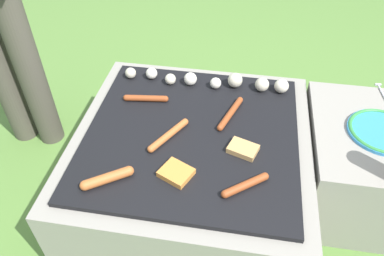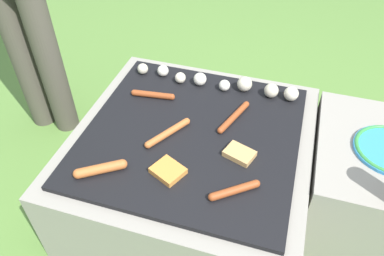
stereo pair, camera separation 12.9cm
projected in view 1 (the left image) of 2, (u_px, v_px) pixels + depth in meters
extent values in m
plane|color=#567F38|center=(192.00, 195.00, 1.56)|extent=(14.00, 14.00, 0.00)
cube|color=gray|center=(192.00, 168.00, 1.44)|extent=(0.83, 0.83, 0.34)
cube|color=black|center=(192.00, 134.00, 1.32)|extent=(0.73, 0.73, 0.02)
cube|color=gray|center=(365.00, 165.00, 1.44)|extent=(0.46, 0.53, 0.36)
cylinder|color=#4C473D|center=(1.00, 69.00, 1.58)|extent=(0.11, 0.11, 0.75)
cylinder|color=#4C473D|center=(30.00, 72.00, 1.56)|extent=(0.11, 0.11, 0.75)
cylinder|color=#93421E|center=(230.00, 113.00, 1.37)|extent=(0.08, 0.18, 0.02)
sphere|color=#93421E|center=(240.00, 100.00, 1.43)|extent=(0.02, 0.02, 0.02)
sphere|color=#93421E|center=(220.00, 128.00, 1.31)|extent=(0.02, 0.02, 0.02)
cylinder|color=#B7602D|center=(169.00, 135.00, 1.28)|extent=(0.11, 0.16, 0.02)
sphere|color=#B7602D|center=(151.00, 149.00, 1.23)|extent=(0.02, 0.02, 0.02)
sphere|color=#B7602D|center=(185.00, 122.00, 1.33)|extent=(0.02, 0.02, 0.02)
cylinder|color=#93421E|center=(146.00, 98.00, 1.43)|extent=(0.15, 0.04, 0.02)
sphere|color=#93421E|center=(165.00, 99.00, 1.43)|extent=(0.02, 0.02, 0.02)
sphere|color=#93421E|center=(126.00, 98.00, 1.43)|extent=(0.02, 0.02, 0.02)
cylinder|color=#93421E|center=(245.00, 185.00, 1.12)|extent=(0.13, 0.11, 0.02)
sphere|color=#93421E|center=(265.00, 176.00, 1.15)|extent=(0.02, 0.02, 0.02)
sphere|color=#93421E|center=(225.00, 194.00, 1.10)|extent=(0.02, 0.02, 0.02)
cylinder|color=#B7602D|center=(107.00, 178.00, 1.14)|extent=(0.13, 0.10, 0.03)
sphere|color=#B7602D|center=(129.00, 171.00, 1.16)|extent=(0.03, 0.03, 0.03)
sphere|color=#B7602D|center=(85.00, 185.00, 1.12)|extent=(0.03, 0.03, 0.03)
cube|color=tan|center=(243.00, 149.00, 1.24)|extent=(0.11, 0.09, 0.02)
cube|color=#D18438|center=(176.00, 173.00, 1.16)|extent=(0.12, 0.11, 0.02)
sphere|color=beige|center=(131.00, 73.00, 1.54)|extent=(0.04, 0.04, 0.04)
sphere|color=silver|center=(152.00, 73.00, 1.53)|extent=(0.05, 0.05, 0.05)
sphere|color=beige|center=(170.00, 79.00, 1.51)|extent=(0.04, 0.04, 0.04)
sphere|color=silver|center=(190.00, 79.00, 1.50)|extent=(0.05, 0.05, 0.05)
sphere|color=silver|center=(216.00, 83.00, 1.49)|extent=(0.04, 0.04, 0.04)
sphere|color=beige|center=(235.00, 80.00, 1.49)|extent=(0.06, 0.06, 0.06)
sphere|color=beige|center=(262.00, 84.00, 1.47)|extent=(0.06, 0.06, 0.06)
sphere|color=beige|center=(282.00, 86.00, 1.46)|extent=(0.06, 0.06, 0.06)
cylinder|color=#338CCC|center=(382.00, 132.00, 1.30)|extent=(0.24, 0.24, 0.01)
torus|color=#338C3F|center=(382.00, 131.00, 1.30)|extent=(0.23, 0.23, 0.01)
cube|color=silver|center=(378.00, 85.00, 1.51)|extent=(0.02, 0.01, 0.01)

